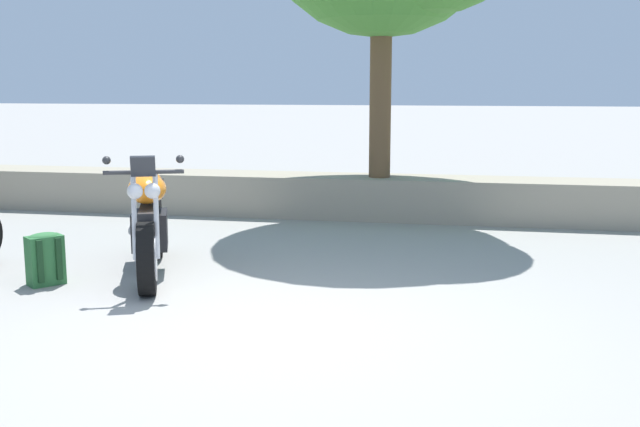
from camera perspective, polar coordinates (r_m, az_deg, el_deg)
ground_plane at (r=5.63m, az=-3.82°, el=-8.52°), size 120.00×120.00×0.00m
stone_wall at (r=10.17m, az=3.15°, el=1.27°), size 36.00×0.80×0.55m
motorcycle_orange_centre at (r=7.20m, az=-12.67°, el=-0.73°), size 1.01×1.98×1.18m
rider_backpack at (r=7.15m, az=-19.88°, el=-3.12°), size 0.35×0.35×0.47m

